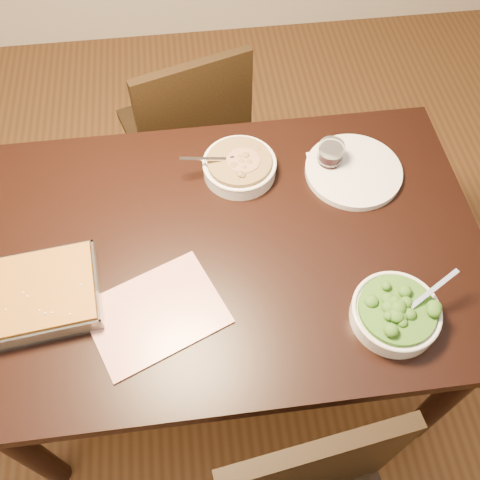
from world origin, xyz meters
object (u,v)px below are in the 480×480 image
at_px(table, 226,263).
at_px(chair_far, 188,132).
at_px(baking_dish, 33,296).
at_px(broccoli_bowl, 395,313).
at_px(stew_bowl, 239,166).
at_px(dinner_plate, 353,171).
at_px(wine_tumbler, 330,155).

xyz_separation_m(table, chair_far, (-0.07, 0.69, -0.16)).
bearing_deg(baking_dish, chair_far, 56.22).
bearing_deg(broccoli_bowl, chair_far, 115.48).
relative_size(baking_dish, chair_far, 0.40).
distance_m(stew_bowl, baking_dish, 0.66).
bearing_deg(broccoli_bowl, dinner_plate, 88.20).
relative_size(wine_tumbler, dinner_plate, 0.30).
distance_m(dinner_plate, chair_far, 0.73).
distance_m(table, broccoli_bowl, 0.49).
height_order(stew_bowl, broccoli_bowl, broccoli_bowl).
relative_size(table, chair_far, 1.60).
relative_size(broccoli_bowl, chair_far, 0.27).
relative_size(broccoli_bowl, baking_dish, 0.68).
relative_size(baking_dish, dinner_plate, 1.23).
distance_m(broccoli_bowl, wine_tumbler, 0.51).
bearing_deg(table, wine_tumbler, 35.79).
bearing_deg(wine_tumbler, table, -144.21).
height_order(broccoli_bowl, dinner_plate, broccoli_bowl).
bearing_deg(table, dinner_plate, 26.85).
xyz_separation_m(table, broccoli_bowl, (0.39, -0.27, 0.13)).
bearing_deg(baking_dish, wine_tumbler, 16.81).
xyz_separation_m(stew_bowl, broccoli_bowl, (0.32, -0.51, 0.00)).
relative_size(wine_tumbler, chair_far, 0.10).
distance_m(table, stew_bowl, 0.29).
bearing_deg(dinner_plate, chair_far, 133.90).
bearing_deg(stew_bowl, chair_far, 107.50).
bearing_deg(dinner_plate, wine_tumbler, 149.21).
relative_size(table, baking_dish, 4.03).
height_order(broccoli_bowl, chair_far, chair_far).
distance_m(table, chair_far, 0.72).
height_order(baking_dish, chair_far, chair_far).
xyz_separation_m(baking_dish, wine_tumbler, (0.83, 0.35, 0.02)).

